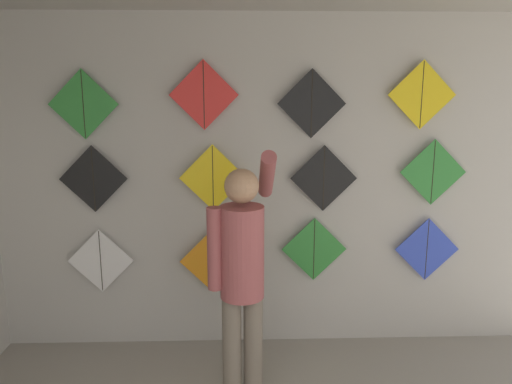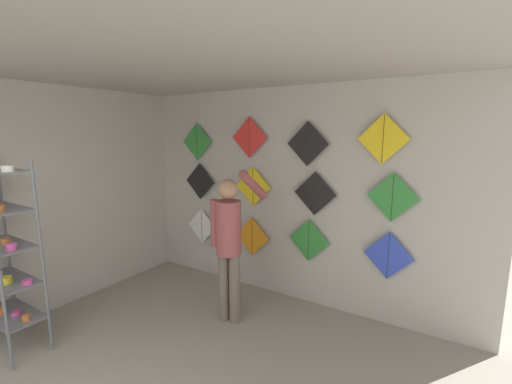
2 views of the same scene
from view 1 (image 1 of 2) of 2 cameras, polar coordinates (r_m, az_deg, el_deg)
The scene contains 14 objects.
back_panel at distance 4.20m, azimuth 0.02°, elevation 0.69°, with size 5.15×0.06×2.80m, color #BCB7AD.
shopkeeper at distance 3.38m, azimuth -1.60°, elevation -8.76°, with size 0.46×0.66×1.82m.
kite_0 at distance 4.44m, azimuth -17.32°, elevation -7.52°, with size 0.55×0.01×0.55m.
kite_1 at distance 4.29m, azimuth -5.01°, elevation -7.90°, with size 0.55×0.01×0.55m.
kite_2 at distance 4.30m, azimuth 6.65°, elevation -6.51°, with size 0.55×0.01×0.55m.
kite_3 at distance 4.55m, azimuth 18.94°, elevation -6.22°, with size 0.55×0.01×0.55m.
kite_4 at distance 4.27m, azimuth -18.09°, elevation 1.43°, with size 0.55×0.01×0.55m.
kite_5 at distance 4.10m, azimuth -4.95°, elevation 1.62°, with size 0.55×0.01×0.55m.
kite_6 at distance 4.15m, azimuth 7.75°, elevation 1.56°, with size 0.55×0.01×0.55m.
kite_7 at distance 4.39m, azimuth 19.57°, elevation 2.14°, with size 0.55×0.01×0.55m.
kite_8 at distance 4.21m, azimuth -19.13°, elevation 9.45°, with size 0.55×0.01×0.55m.
kite_9 at distance 4.04m, azimuth -5.99°, elevation 10.97°, with size 0.55×0.01×0.55m.
kite_10 at distance 4.07m, azimuth 6.38°, elevation 10.00°, with size 0.55×0.01×0.55m.
kite_11 at distance 4.28m, azimuth 18.43°, elevation 10.49°, with size 0.55×0.01×0.55m.
Camera 1 is at (-0.13, -0.20, 2.24)m, focal length 35.00 mm.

